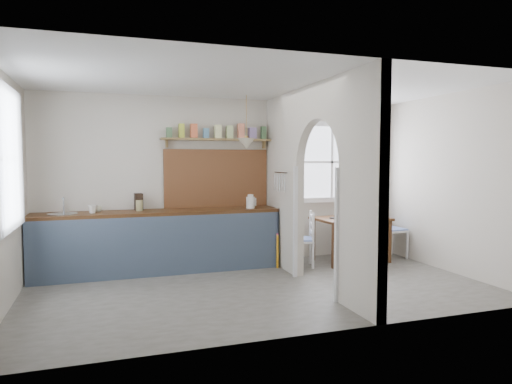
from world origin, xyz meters
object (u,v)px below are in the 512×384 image
object	(u,v)px
dining_table	(350,239)
chair_left	(300,239)
vase	(349,210)
kettle	(251,201)
chair_right	(390,229)

from	to	relation	value
dining_table	chair_left	distance (m)	0.91
dining_table	vase	size ratio (longest dim) A/B	5.49
kettle	chair_right	bearing A→B (deg)	-17.39
dining_table	chair_right	size ratio (longest dim) A/B	1.17
dining_table	chair_left	xyz separation A→B (m)	(-0.91, -0.06, 0.07)
dining_table	vase	world-z (taller)	vase
chair_left	vase	size ratio (longest dim) A/B	4.08
dining_table	chair_left	world-z (taller)	chair_left
dining_table	kettle	size ratio (longest dim) A/B	5.48
chair_right	vase	xyz separation A→B (m)	(-0.70, 0.15, 0.33)
dining_table	chair_left	size ratio (longest dim) A/B	1.35
kettle	vase	xyz separation A→B (m)	(1.71, 0.02, -0.19)
chair_right	dining_table	bearing A→B (deg)	90.39
chair_right	vase	distance (m)	0.79
kettle	chair_left	bearing A→B (deg)	-32.37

